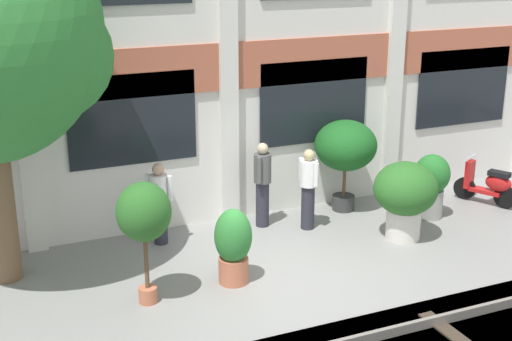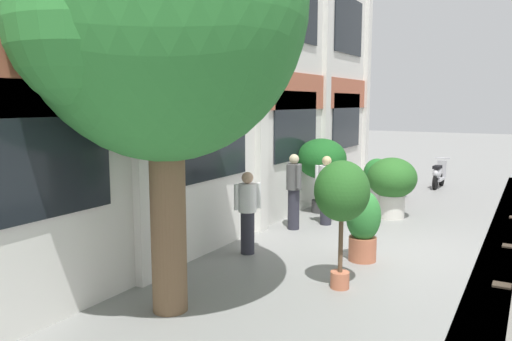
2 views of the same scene
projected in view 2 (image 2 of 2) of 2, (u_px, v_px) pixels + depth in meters
ground_plane at (380, 247)px, 9.79m from camera, size 80.00×80.00×0.00m
apartment_facade at (250, 41)px, 10.67m from camera, size 15.38×0.64×8.28m
broadleaf_tree at (163, 11)px, 6.30m from camera, size 3.88×3.70×6.13m
potted_plant_glazed_jar at (363, 223)px, 8.90m from camera, size 0.62×0.62×1.28m
potted_plant_terracotta_small at (321, 161)px, 12.73m from camera, size 1.28×1.28×1.91m
potted_plant_tall_urn at (342, 194)px, 7.46m from camera, size 0.84×0.84×1.97m
potted_plant_ribbed_drum at (392, 182)px, 12.19m from camera, size 1.19×1.19×1.49m
potted_plant_fluted_column at (377, 180)px, 13.50m from camera, size 0.72×0.72×1.32m
scooter_near_curb at (438, 175)px, 16.52m from camera, size 1.38×0.50×0.98m
scooter_second_parked at (388, 182)px, 14.97m from camera, size 0.77×1.27×0.98m
resident_by_doorway at (326, 188)px, 11.52m from camera, size 0.34×0.52×1.61m
resident_watching_tracks at (294, 189)px, 11.09m from camera, size 0.37×0.43×1.70m
resident_near_plants at (248, 210)px, 9.30m from camera, size 0.43×0.37×1.55m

